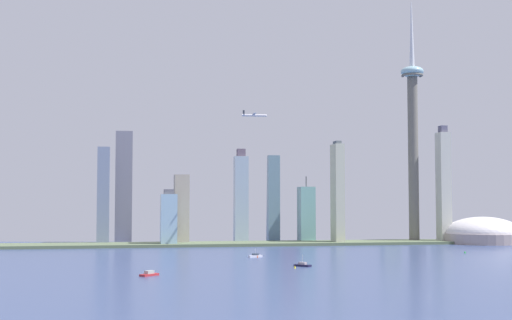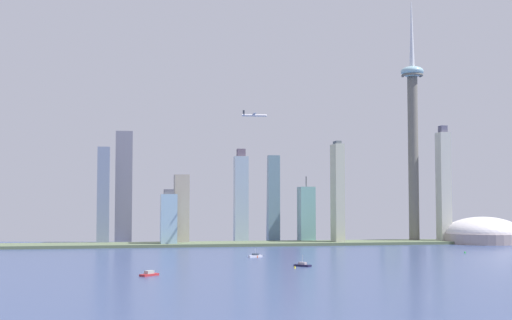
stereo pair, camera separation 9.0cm
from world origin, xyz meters
name	(u,v)px [view 1 (the left image)]	position (x,y,z in m)	size (l,w,h in m)	color
ground_plane	(429,294)	(0.00, 0.00, 0.00)	(6000.00, 6000.00, 0.00)	#354672
waterfront_pier	(265,243)	(0.00, 509.42, 1.83)	(681.87, 70.81, 3.65)	#59684B
observation_tower	(413,124)	(214.81, 524.85, 164.73)	(32.12, 32.12, 357.66)	#69655B
stadium_dome	(483,234)	(300.22, 491.86, 11.91)	(108.56, 108.56, 44.86)	#A49491
skyscraper_0	(390,217)	(205.60, 592.51, 34.74)	(24.55, 24.40, 75.38)	beige
skyscraper_1	(241,198)	(-24.77, 551.21, 61.22)	(18.52, 16.12, 128.88)	#98ABBD
skyscraper_2	(440,224)	(282.56, 588.59, 23.83)	(18.81, 24.92, 47.65)	#AAB39D
skyscraper_3	(444,186)	(251.63, 508.37, 77.88)	(15.21, 19.05, 161.65)	beige
skyscraper_4	(419,221)	(239.18, 564.28, 28.83)	(14.47, 12.09, 75.69)	slate
skyscraper_5	(169,219)	(-125.82, 503.83, 34.17)	(20.33, 26.48, 72.19)	#96BACF
skyscraper_6	(181,210)	(-106.86, 539.63, 46.13)	(19.03, 27.93, 92.27)	#A89C8B
skyscraper_7	(103,196)	(-208.85, 547.65, 64.22)	(15.79, 18.36, 128.44)	gray
skyscraper_8	(124,187)	(-182.67, 587.38, 76.72)	(22.89, 21.85, 153.45)	slate
skyscraper_9	(338,193)	(98.63, 505.87, 67.51)	(12.26, 26.91, 137.67)	beige
skyscraper_10	(306,215)	(66.72, 549.19, 38.60)	(20.68, 23.10, 91.54)	#76AEAA
skyscraper_11	(289,206)	(54.63, 600.31, 49.79)	(19.68, 19.05, 102.37)	#7F5C69
skyscraper_12	(273,199)	(24.87, 575.95, 60.95)	(16.72, 20.37, 132.61)	slate
boat_0	(303,265)	(-28.96, 194.20, 1.34)	(14.50, 14.83, 10.13)	#171533
boat_1	(149,274)	(-162.06, 138.78, 1.41)	(15.32, 15.17, 3.95)	#AD262B
boat_2	(255,256)	(-50.62, 302.14, 1.48)	(14.31, 7.34, 9.16)	white
channel_buoy_0	(258,256)	(-48.82, 299.16, 1.26)	(1.36, 1.36, 2.52)	#E54C19
channel_buoy_1	(295,267)	(-39.66, 178.26, 1.24)	(1.80, 1.80, 2.48)	yellow
channel_buoy_2	(465,252)	(185.35, 318.53, 1.34)	(1.89, 1.89, 2.67)	green
airplane	(254,115)	(-22.45, 463.40, 164.78)	(31.91, 33.71, 7.94)	silver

